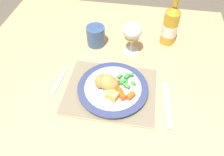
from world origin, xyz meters
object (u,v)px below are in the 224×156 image
at_px(dinner_plate, 113,88).
at_px(wine_glass, 132,32).
at_px(fork, 59,82).
at_px(dining_table, 104,78).
at_px(table_knife, 168,109).
at_px(bottle, 170,25).
at_px(drinking_cup, 96,35).

xyz_separation_m(dinner_plate, wine_glass, (0.04, 0.23, 0.09)).
xyz_separation_m(dinner_plate, fork, (-0.21, 0.01, -0.01)).
bearing_deg(fork, dining_table, 42.44).
distance_m(table_knife, bottle, 0.38).
height_order(bottle, drinking_cup, bottle).
bearing_deg(drinking_cup, wine_glass, -10.12).
xyz_separation_m(wine_glass, drinking_cup, (-0.16, 0.03, -0.06)).
height_order(dinner_plate, fork, dinner_plate).
bearing_deg(drinking_cup, dinner_plate, -65.47).
bearing_deg(bottle, drinking_cup, -168.25).
bearing_deg(fork, bottle, 37.69).
bearing_deg(fork, wine_glass, 41.14).
relative_size(dinner_plate, bottle, 1.05).
distance_m(dining_table, wine_glass, 0.24).
relative_size(fork, table_knife, 0.66).
bearing_deg(fork, table_knife, -7.80).
height_order(fork, wine_glass, wine_glass).
relative_size(table_knife, bottle, 0.80).
xyz_separation_m(fork, wine_glass, (0.25, 0.22, 0.10)).
relative_size(fork, wine_glass, 0.89).
bearing_deg(bottle, dining_table, -145.27).
xyz_separation_m(table_knife, bottle, (-0.00, 0.37, 0.09)).
distance_m(wine_glass, bottle, 0.18).
distance_m(table_knife, drinking_cup, 0.45).
height_order(fork, table_knife, table_knife).
bearing_deg(fork, drinking_cup, 69.56).
distance_m(dining_table, fork, 0.22).
xyz_separation_m(dinner_plate, drinking_cup, (-0.12, 0.26, 0.03)).
bearing_deg(dining_table, bottle, 34.73).
height_order(table_knife, bottle, bottle).
xyz_separation_m(table_knife, wine_glass, (-0.16, 0.28, 0.10)).
bearing_deg(table_knife, wine_glass, 119.61).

